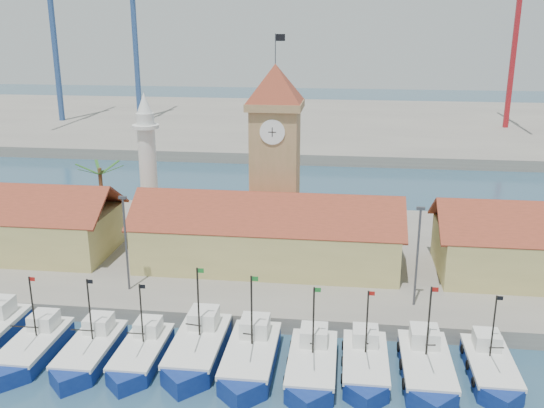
# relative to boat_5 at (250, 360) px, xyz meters

# --- Properties ---
(ground) EXTENTS (400.00, 400.00, 0.00)m
(ground) POSITION_rel_boat_5_xyz_m (-0.94, -2.40, -0.80)
(ground) COLOR navy
(ground) RESTS_ON ground
(quay) EXTENTS (140.00, 32.00, 1.50)m
(quay) POSITION_rel_boat_5_xyz_m (-0.94, 21.60, -0.05)
(quay) COLOR gray
(quay) RESTS_ON ground
(terminal) EXTENTS (240.00, 80.00, 2.00)m
(terminal) POSITION_rel_boat_5_xyz_m (-0.94, 107.60, 0.20)
(terminal) COLOR gray
(terminal) RESTS_ON ground
(boat_1) EXTENTS (3.34, 9.16, 6.93)m
(boat_1) POSITION_rel_boat_5_xyz_m (-17.30, -0.48, -0.08)
(boat_1) COLOR navy
(boat_1) RESTS_ON ground
(boat_2) EXTENTS (3.36, 9.22, 6.97)m
(boat_2) POSITION_rel_boat_5_xyz_m (-12.64, -0.46, -0.08)
(boat_2) COLOR navy
(boat_2) RESTS_ON ground
(boat_3) EXTENTS (3.23, 8.84, 6.69)m
(boat_3) POSITION_rel_boat_5_xyz_m (-8.56, -0.24, -0.11)
(boat_3) COLOR navy
(boat_3) RESTS_ON ground
(boat_4) EXTENTS (3.77, 10.33, 7.81)m
(boat_4) POSITION_rel_boat_5_xyz_m (-4.33, 0.81, 0.01)
(boat_4) COLOR navy
(boat_4) RESTS_ON ground
(boat_5) EXTENTS (3.73, 10.22, 7.73)m
(boat_5) POSITION_rel_boat_5_xyz_m (0.00, 0.00, 0.00)
(boat_5) COLOR navy
(boat_5) RESTS_ON ground
(boat_6) EXTENTS (3.53, 9.68, 7.33)m
(boat_6) POSITION_rel_boat_5_xyz_m (4.72, -0.51, -0.04)
(boat_6) COLOR navy
(boat_6) RESTS_ON ground
(boat_7) EXTENTS (3.33, 9.13, 6.91)m
(boat_7) POSITION_rel_boat_5_xyz_m (8.67, 0.25, -0.09)
(boat_7) COLOR navy
(boat_7) RESTS_ON ground
(boat_8) EXTENTS (3.62, 9.93, 7.51)m
(boat_8) POSITION_rel_boat_5_xyz_m (13.15, 0.21, -0.02)
(boat_8) COLOR navy
(boat_8) RESTS_ON ground
(boat_9) EXTENTS (3.26, 8.92, 6.75)m
(boat_9) POSITION_rel_boat_5_xyz_m (17.91, 0.95, -0.10)
(boat_9) COLOR navy
(boat_9) RESTS_ON ground
(hall_center) EXTENTS (27.04, 10.13, 7.61)m
(hall_center) POSITION_rel_boat_5_xyz_m (-0.94, 17.60, 3.19)
(hall_center) COLOR tan
(hall_center) RESTS_ON quay
(clock_tower) EXTENTS (5.80, 5.80, 22.70)m
(clock_tower) POSITION_rel_boat_5_xyz_m (-0.94, 23.59, 11.16)
(clock_tower) COLOR tan
(clock_tower) RESTS_ON quay
(minaret) EXTENTS (3.00, 3.00, 16.30)m
(minaret) POSITION_rel_boat_5_xyz_m (-15.94, 25.60, 8.93)
(minaret) COLOR silver
(minaret) RESTS_ON quay
(palm_tree) EXTENTS (5.60, 5.03, 8.39)m
(palm_tree) POSITION_rel_boat_5_xyz_m (-20.94, 23.60, 5.45)
(palm_tree) COLOR brown
(palm_tree) RESTS_ON quay
(lamp_posts) EXTENTS (80.70, 0.25, 9.03)m
(lamp_posts) POSITION_rel_boat_5_xyz_m (-0.44, 9.60, 5.68)
(lamp_posts) COLOR #3F3F44
(lamp_posts) RESTS_ON quay
(crane_blue_far) EXTENTS (1.00, 37.82, 48.81)m
(crane_blue_far) POSITION_rel_boat_5_xyz_m (-62.42, 97.64, 28.70)
(crane_blue_far) COLOR #2A4A82
(crane_blue_far) RESTS_ON terminal
(crane_blue_near) EXTENTS (1.00, 31.38, 41.91)m
(crane_blue_near) POSITION_rel_boat_5_xyz_m (-44.83, 104.37, 24.36)
(crane_blue_near) COLOR #2A4A82
(crane_blue_near) RESTS_ON terminal
(crane_red_right) EXTENTS (1.00, 31.70, 45.15)m
(crane_red_right) POSITION_rel_boat_5_xyz_m (42.39, 101.40, 26.16)
(crane_red_right) COLOR #A71920
(crane_red_right) RESTS_ON terminal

